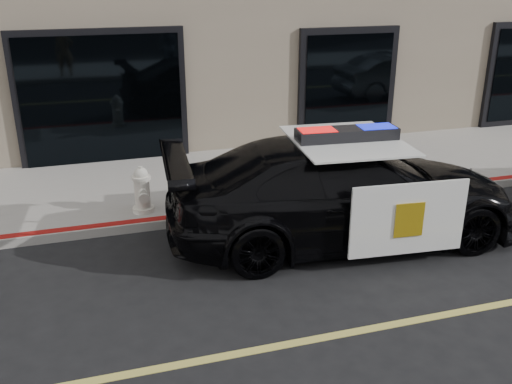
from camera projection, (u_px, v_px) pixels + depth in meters
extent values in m
plane|color=black|center=(238.00, 354.00, 6.32)|extent=(120.00, 120.00, 0.00)
cube|color=gray|center=(167.00, 186.00, 10.96)|extent=(60.00, 3.50, 0.15)
imported|color=black|center=(343.00, 191.00, 8.75)|extent=(3.12, 5.82, 1.58)
cube|color=white|center=(408.00, 219.00, 7.83)|extent=(1.69, 0.18, 1.06)
cube|color=white|center=(349.00, 166.00, 9.90)|extent=(1.69, 0.18, 1.06)
cube|color=white|center=(347.00, 140.00, 8.46)|extent=(1.73, 2.02, 0.03)
cube|color=gold|center=(409.00, 220.00, 7.80)|extent=(0.42, 0.05, 0.50)
cube|color=black|center=(347.00, 134.00, 8.42)|extent=(1.54, 0.52, 0.18)
cube|color=red|center=(317.00, 135.00, 8.33)|extent=(0.55, 0.39, 0.17)
cube|color=#0C19CC|center=(376.00, 132.00, 8.51)|extent=(0.55, 0.39, 0.17)
cylinder|color=silver|center=(144.00, 209.00, 9.61)|extent=(0.36, 0.36, 0.08)
cylinder|color=silver|center=(142.00, 193.00, 9.50)|extent=(0.26, 0.26, 0.50)
cylinder|color=silver|center=(141.00, 178.00, 9.40)|extent=(0.31, 0.31, 0.06)
sphere|color=silver|center=(141.00, 174.00, 9.38)|extent=(0.23, 0.23, 0.23)
cylinder|color=silver|center=(140.00, 169.00, 9.35)|extent=(0.07, 0.07, 0.07)
cylinder|color=silver|center=(141.00, 186.00, 9.63)|extent=(0.13, 0.12, 0.13)
cylinder|color=silver|center=(143.00, 193.00, 9.33)|extent=(0.13, 0.12, 0.13)
cylinder|color=silver|center=(144.00, 197.00, 9.33)|extent=(0.17, 0.14, 0.17)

